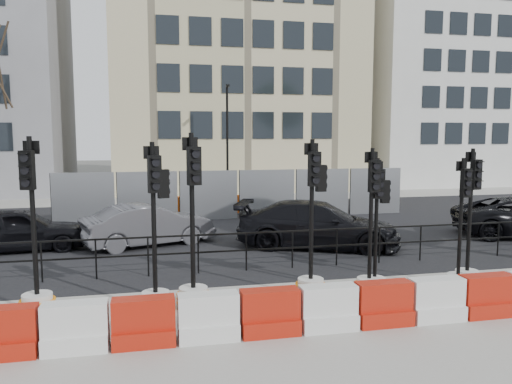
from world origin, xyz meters
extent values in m
plane|color=#51514C|center=(0.00, 0.00, 0.00)|extent=(120.00, 120.00, 0.00)
cube|color=gray|center=(0.00, -3.00, 0.01)|extent=(40.00, 6.00, 0.02)
cube|color=black|center=(0.00, 7.00, 0.01)|extent=(40.00, 14.00, 0.03)
cube|color=gray|center=(0.00, 16.00, 0.01)|extent=(40.00, 4.00, 0.02)
cube|color=beige|center=(2.00, 22.00, 9.00)|extent=(15.00, 10.00, 18.00)
cube|color=silver|center=(17.00, 22.00, 8.00)|extent=(12.00, 9.00, 16.00)
cylinder|color=black|center=(-6.00, 1.20, 0.50)|extent=(0.04, 0.04, 1.00)
cylinder|color=black|center=(-4.80, 1.20, 0.50)|extent=(0.04, 0.04, 1.00)
cylinder|color=black|center=(-3.60, 1.20, 0.50)|extent=(0.04, 0.04, 1.00)
cylinder|color=black|center=(-2.40, 1.20, 0.50)|extent=(0.04, 0.04, 1.00)
cylinder|color=black|center=(-1.20, 1.20, 0.50)|extent=(0.04, 0.04, 1.00)
cylinder|color=black|center=(0.00, 1.20, 0.50)|extent=(0.04, 0.04, 1.00)
cylinder|color=black|center=(1.20, 1.20, 0.50)|extent=(0.04, 0.04, 1.00)
cylinder|color=black|center=(2.40, 1.20, 0.50)|extent=(0.04, 0.04, 1.00)
cylinder|color=black|center=(3.60, 1.20, 0.50)|extent=(0.04, 0.04, 1.00)
cylinder|color=black|center=(4.80, 1.20, 0.50)|extent=(0.04, 0.04, 1.00)
cylinder|color=black|center=(6.00, 1.20, 0.50)|extent=(0.04, 0.04, 1.00)
cube|color=black|center=(0.00, 1.20, 0.98)|extent=(18.00, 0.04, 0.04)
cube|color=black|center=(0.00, 1.20, 0.55)|extent=(18.00, 0.04, 0.04)
cube|color=gray|center=(-6.00, 9.00, 1.00)|extent=(2.30, 0.05, 2.00)
cylinder|color=black|center=(-7.15, 9.00, 1.00)|extent=(0.05, 0.05, 2.00)
cube|color=gray|center=(-3.60, 9.00, 1.00)|extent=(2.30, 0.05, 2.00)
cylinder|color=black|center=(-4.75, 9.00, 1.00)|extent=(0.05, 0.05, 2.00)
cube|color=gray|center=(-1.20, 9.00, 1.00)|extent=(2.30, 0.05, 2.00)
cylinder|color=black|center=(-2.35, 9.00, 1.00)|extent=(0.05, 0.05, 2.00)
cube|color=gray|center=(1.20, 9.00, 1.00)|extent=(2.30, 0.05, 2.00)
cylinder|color=black|center=(0.05, 9.00, 1.00)|extent=(0.05, 0.05, 2.00)
cube|color=gray|center=(3.60, 9.00, 1.00)|extent=(2.30, 0.05, 2.00)
cylinder|color=black|center=(2.45, 9.00, 1.00)|extent=(0.05, 0.05, 2.00)
cube|color=gray|center=(6.00, 9.00, 1.00)|extent=(2.30, 0.05, 2.00)
cylinder|color=black|center=(4.85, 9.00, 1.00)|extent=(0.05, 0.05, 2.00)
cube|color=#F84610|center=(-4.00, 10.50, 0.40)|extent=(1.00, 0.40, 0.80)
cube|color=#F84610|center=(-2.00, 10.50, 0.40)|extent=(1.00, 0.40, 0.80)
cube|color=#F84610|center=(0.00, 10.50, 0.40)|extent=(1.00, 0.40, 0.80)
cube|color=#F84610|center=(2.00, 10.50, 0.40)|extent=(1.00, 0.40, 0.80)
cube|color=#F84610|center=(4.00, 10.50, 0.40)|extent=(1.00, 0.40, 0.80)
cylinder|color=black|center=(0.50, 15.00, 3.00)|extent=(0.12, 0.12, 6.00)
cube|color=black|center=(0.50, 14.75, 5.90)|extent=(0.12, 0.50, 0.12)
cube|color=red|center=(-5.78, -2.80, 0.15)|extent=(1.00, 0.50, 0.30)
cube|color=red|center=(-5.78, -2.80, 0.55)|extent=(1.00, 0.35, 0.50)
cube|color=white|center=(-4.73, -2.80, 0.15)|extent=(1.00, 0.50, 0.30)
cube|color=white|center=(-4.73, -2.80, 0.55)|extent=(1.00, 0.35, 0.50)
cube|color=red|center=(-3.68, -2.80, 0.15)|extent=(1.00, 0.50, 0.30)
cube|color=red|center=(-3.68, -2.80, 0.55)|extent=(1.00, 0.35, 0.50)
cube|color=white|center=(-2.62, -2.80, 0.15)|extent=(1.00, 0.50, 0.30)
cube|color=white|center=(-2.62, -2.80, 0.55)|extent=(1.00, 0.35, 0.50)
cube|color=red|center=(-1.58, -2.80, 0.15)|extent=(1.00, 0.50, 0.30)
cube|color=red|center=(-1.58, -2.80, 0.55)|extent=(1.00, 0.35, 0.50)
cube|color=white|center=(-0.53, -2.80, 0.15)|extent=(1.00, 0.50, 0.30)
cube|color=white|center=(-0.53, -2.80, 0.55)|extent=(1.00, 0.35, 0.50)
cube|color=red|center=(0.53, -2.80, 0.15)|extent=(1.00, 0.50, 0.30)
cube|color=red|center=(0.53, -2.80, 0.55)|extent=(1.00, 0.35, 0.50)
cube|color=white|center=(1.58, -2.80, 0.15)|extent=(1.00, 0.50, 0.30)
cube|color=white|center=(1.58, -2.80, 0.55)|extent=(1.00, 0.35, 0.50)
cube|color=red|center=(2.62, -2.80, 0.15)|extent=(1.00, 0.50, 0.30)
cube|color=red|center=(2.62, -2.80, 0.55)|extent=(1.00, 0.35, 0.50)
cylinder|color=silver|center=(-5.67, -0.93, 0.21)|extent=(0.55, 0.55, 0.41)
torus|color=orange|center=(-5.67, -0.93, 0.12)|extent=(0.67, 0.67, 0.05)
torus|color=orange|center=(-5.67, -0.93, 0.21)|extent=(0.67, 0.67, 0.05)
torus|color=orange|center=(-5.67, -0.93, 0.29)|extent=(0.67, 0.67, 0.05)
cylinder|color=black|center=(-5.67, -0.93, 1.85)|extent=(0.09, 0.09, 3.08)
cube|color=black|center=(-5.70, -1.05, 2.77)|extent=(0.28, 0.20, 0.72)
cylinder|color=black|center=(-5.72, -1.13, 2.55)|extent=(0.16, 0.09, 0.15)
cylinder|color=black|center=(-5.72, -1.13, 2.77)|extent=(0.16, 0.09, 0.15)
cylinder|color=black|center=(-5.72, -1.13, 3.00)|extent=(0.16, 0.09, 0.15)
cube|color=black|center=(-5.65, -0.88, 3.18)|extent=(0.31, 0.11, 0.25)
cylinder|color=silver|center=(-3.47, -1.24, 0.20)|extent=(0.54, 0.54, 0.40)
torus|color=orange|center=(-3.47, -1.24, 0.12)|extent=(0.65, 0.65, 0.05)
torus|color=orange|center=(-3.47, -1.24, 0.20)|extent=(0.65, 0.65, 0.05)
torus|color=orange|center=(-3.47, -1.24, 0.28)|extent=(0.65, 0.65, 0.05)
cylinder|color=black|center=(-3.47, -1.24, 1.79)|extent=(0.09, 0.09, 2.99)
cube|color=black|center=(-3.43, -1.36, 2.69)|extent=(0.27, 0.20, 0.70)
cylinder|color=black|center=(-3.41, -1.43, 2.47)|extent=(0.16, 0.09, 0.15)
cylinder|color=black|center=(-3.41, -1.43, 2.69)|extent=(0.16, 0.09, 0.15)
cylinder|color=black|center=(-3.41, -1.43, 2.91)|extent=(0.16, 0.09, 0.15)
cube|color=black|center=(-3.48, -1.18, 3.08)|extent=(0.30, 0.11, 0.24)
cube|color=black|center=(-3.28, -1.19, 2.49)|extent=(0.23, 0.18, 0.55)
cylinder|color=silver|center=(-2.73, -1.17, 0.21)|extent=(0.57, 0.57, 0.42)
torus|color=orange|center=(-2.73, -1.17, 0.13)|extent=(0.68, 0.68, 0.05)
torus|color=orange|center=(-2.73, -1.17, 0.21)|extent=(0.68, 0.68, 0.05)
torus|color=orange|center=(-2.73, -1.17, 0.29)|extent=(0.68, 0.68, 0.05)
cylinder|color=black|center=(-2.73, -1.17, 1.88)|extent=(0.09, 0.09, 3.14)
cube|color=black|center=(-2.69, -1.29, 2.83)|extent=(0.28, 0.21, 0.73)
cylinder|color=black|center=(-2.67, -1.37, 2.59)|extent=(0.17, 0.10, 0.16)
cylinder|color=black|center=(-2.67, -1.37, 2.83)|extent=(0.17, 0.10, 0.16)
cylinder|color=black|center=(-2.67, -1.37, 3.06)|extent=(0.17, 0.10, 0.16)
cube|color=black|center=(-2.75, -1.11, 3.24)|extent=(0.31, 0.12, 0.25)
cylinder|color=silver|center=(-0.25, -1.03, 0.20)|extent=(0.54, 0.54, 0.40)
torus|color=orange|center=(-0.25, -1.03, 0.12)|extent=(0.66, 0.66, 0.05)
torus|color=orange|center=(-0.25, -1.03, 0.20)|extent=(0.66, 0.66, 0.05)
torus|color=orange|center=(-0.25, -1.03, 0.28)|extent=(0.66, 0.66, 0.05)
cylinder|color=black|center=(-0.25, -1.03, 1.81)|extent=(0.09, 0.09, 3.02)
cube|color=black|center=(-0.24, -1.15, 2.72)|extent=(0.25, 0.16, 0.71)
cylinder|color=black|center=(-0.24, -1.23, 2.50)|extent=(0.15, 0.06, 0.15)
cylinder|color=black|center=(-0.24, -1.23, 2.72)|extent=(0.15, 0.06, 0.15)
cylinder|color=black|center=(-0.24, -1.23, 2.94)|extent=(0.15, 0.06, 0.15)
cube|color=black|center=(-0.26, -0.97, 3.13)|extent=(0.30, 0.05, 0.24)
cube|color=black|center=(-0.05, -1.02, 2.52)|extent=(0.21, 0.15, 0.55)
cylinder|color=silver|center=(1.00, -1.19, 0.19)|extent=(0.51, 0.51, 0.38)
torus|color=orange|center=(1.00, -1.19, 0.11)|extent=(0.62, 0.62, 0.05)
torus|color=orange|center=(1.00, -1.19, 0.19)|extent=(0.62, 0.62, 0.05)
torus|color=orange|center=(1.00, -1.19, 0.27)|extent=(0.62, 0.62, 0.05)
cylinder|color=black|center=(1.00, -1.19, 1.71)|extent=(0.09, 0.09, 2.86)
cube|color=black|center=(1.01, -1.30, 2.57)|extent=(0.23, 0.14, 0.67)
cylinder|color=black|center=(1.01, -1.38, 2.36)|extent=(0.14, 0.05, 0.14)
cylinder|color=black|center=(1.01, -1.38, 2.57)|extent=(0.14, 0.05, 0.14)
cylinder|color=black|center=(1.01, -1.38, 2.78)|extent=(0.14, 0.05, 0.14)
cube|color=black|center=(1.00, -1.13, 2.95)|extent=(0.29, 0.04, 0.23)
cylinder|color=silver|center=(1.17, -1.10, 0.18)|extent=(0.48, 0.48, 0.35)
torus|color=orange|center=(1.17, -1.10, 0.11)|extent=(0.58, 0.58, 0.04)
torus|color=orange|center=(1.17, -1.10, 0.18)|extent=(0.58, 0.58, 0.04)
torus|color=orange|center=(1.17, -1.10, 0.25)|extent=(0.58, 0.58, 0.04)
cylinder|color=black|center=(1.17, -1.10, 1.60)|extent=(0.08, 0.08, 2.66)
cube|color=black|center=(1.17, -1.20, 2.40)|extent=(0.22, 0.14, 0.62)
cylinder|color=black|center=(1.16, -1.27, 2.20)|extent=(0.14, 0.05, 0.13)
cylinder|color=black|center=(1.16, -1.27, 2.40)|extent=(0.14, 0.05, 0.13)
cylinder|color=black|center=(1.16, -1.27, 2.59)|extent=(0.14, 0.05, 0.13)
cube|color=black|center=(1.18, -1.04, 2.75)|extent=(0.27, 0.04, 0.21)
cube|color=black|center=(1.35, -1.11, 2.22)|extent=(0.18, 0.13, 0.49)
cylinder|color=silver|center=(3.09, -1.24, 0.18)|extent=(0.48, 0.48, 0.35)
torus|color=orange|center=(3.09, -1.24, 0.11)|extent=(0.58, 0.58, 0.04)
torus|color=orange|center=(3.09, -1.24, 0.18)|extent=(0.58, 0.58, 0.04)
torus|color=orange|center=(3.09, -1.24, 0.25)|extent=(0.58, 0.58, 0.04)
cylinder|color=black|center=(3.09, -1.24, 1.59)|extent=(0.08, 0.08, 2.65)
cube|color=black|center=(3.10, -1.34, 2.39)|extent=(0.22, 0.14, 0.62)
cylinder|color=black|center=(3.11, -1.41, 2.19)|extent=(0.14, 0.06, 0.13)
cylinder|color=black|center=(3.11, -1.41, 2.39)|extent=(0.14, 0.06, 0.13)
cylinder|color=black|center=(3.11, -1.41, 2.58)|extent=(0.14, 0.06, 0.13)
cube|color=black|center=(3.09, -1.19, 2.74)|extent=(0.27, 0.05, 0.21)
cylinder|color=silver|center=(3.44, -1.07, 0.19)|extent=(0.51, 0.51, 0.38)
torus|color=orange|center=(3.44, -1.07, 0.11)|extent=(0.61, 0.61, 0.05)
torus|color=orange|center=(3.44, -1.07, 0.19)|extent=(0.61, 0.61, 0.05)
torus|color=orange|center=(3.44, -1.07, 0.26)|extent=(0.61, 0.61, 0.05)
cylinder|color=black|center=(3.44, -1.07, 1.70)|extent=(0.09, 0.09, 2.83)
cube|color=black|center=(3.46, -1.18, 2.55)|extent=(0.25, 0.17, 0.66)
cylinder|color=black|center=(3.47, -1.25, 2.34)|extent=(0.15, 0.07, 0.14)
cylinder|color=black|center=(3.47, -1.25, 2.55)|extent=(0.15, 0.07, 0.14)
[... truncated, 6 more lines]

